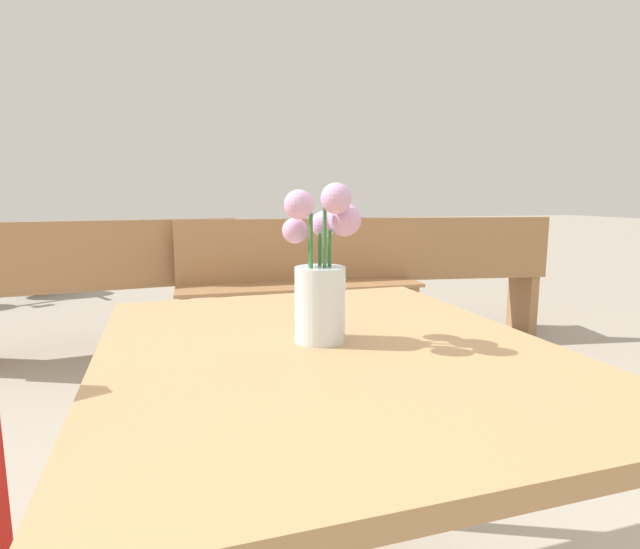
# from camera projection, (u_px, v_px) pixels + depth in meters

# --- Properties ---
(table_front) EXTENTS (0.81, 0.99, 0.72)m
(table_front) POSITION_uv_depth(u_px,v_px,m) (326.00, 393.00, 0.94)
(table_front) COLOR tan
(table_front) RESTS_ON ground_plane
(flower_vase) EXTENTS (0.15, 0.13, 0.29)m
(flower_vase) POSITION_uv_depth(u_px,v_px,m) (321.00, 281.00, 0.93)
(flower_vase) COLOR silver
(flower_vase) RESTS_ON table_front
(bench_near) EXTENTS (1.53, 0.46, 0.85)m
(bench_near) POSITION_uv_depth(u_px,v_px,m) (299.00, 281.00, 3.17)
(bench_near) COLOR #9E7047
(bench_near) RESTS_ON ground_plane
(bench_middle) EXTENTS (1.65, 0.49, 0.85)m
(bench_middle) POSITION_uv_depth(u_px,v_px,m) (104.00, 283.00, 3.09)
(bench_middle) COLOR #9E7047
(bench_middle) RESTS_ON ground_plane
(bench_far) EXTENTS (1.54, 0.62, 0.85)m
(bench_far) POSITION_uv_depth(u_px,v_px,m) (438.00, 273.00, 3.51)
(bench_far) COLOR #9E7047
(bench_far) RESTS_ON ground_plane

